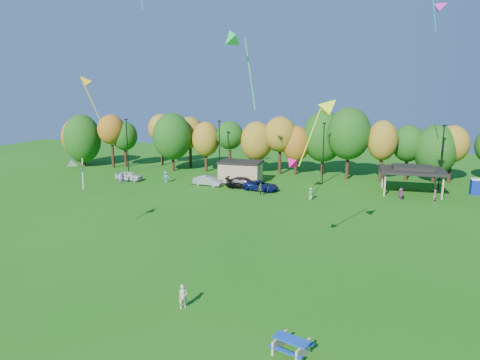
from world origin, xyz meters
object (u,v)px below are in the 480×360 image
(car_c, at_px, (261,186))
(car_b, at_px, (208,181))
(car_d, at_px, (244,183))
(picnic_table, at_px, (291,345))
(car_a, at_px, (129,176))
(kite_flyer, at_px, (183,297))

(car_c, bearing_deg, car_b, 94.92)
(car_b, relative_size, car_d, 0.85)
(car_c, bearing_deg, car_d, 83.40)
(picnic_table, relative_size, car_a, 0.56)
(car_b, xyz_separation_m, car_c, (8.16, -1.21, -0.04))
(kite_flyer, distance_m, car_d, 34.65)
(car_d, bearing_deg, kite_flyer, -174.04)
(car_c, relative_size, car_d, 0.94)
(car_c, bearing_deg, kite_flyer, -162.90)
(car_a, height_order, car_c, car_a)
(picnic_table, distance_m, car_c, 37.57)
(car_a, relative_size, car_c, 0.86)
(car_b, distance_m, car_d, 5.51)
(car_d, bearing_deg, car_a, 86.56)
(car_a, distance_m, car_c, 21.19)
(kite_flyer, xyz_separation_m, car_d, (-4.86, 34.30, -0.03))
(kite_flyer, xyz_separation_m, car_b, (-10.37, 34.54, -0.06))
(picnic_table, relative_size, car_d, 0.45)
(picnic_table, xyz_separation_m, car_a, (-30.70, 37.73, 0.24))
(car_a, distance_m, car_d, 18.48)
(car_a, distance_m, car_b, 12.98)
(picnic_table, xyz_separation_m, car_b, (-17.72, 37.54, 0.25))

